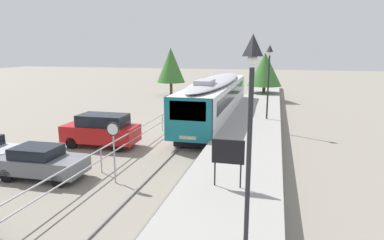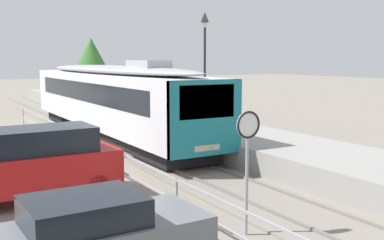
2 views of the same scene
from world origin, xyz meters
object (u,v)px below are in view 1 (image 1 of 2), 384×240
(platform_notice_board, at_px, (228,153))
(parked_hatchback_grey, at_px, (41,162))
(speed_limit_sign, at_px, (113,138))
(platform_lamp_near_end, at_px, (251,105))
(commuter_train, at_px, (216,96))
(platform_lamp_mid_platform, at_px, (269,68))
(parked_suv_red, at_px, (101,130))

(platform_notice_board, distance_m, parked_hatchback_grey, 8.99)
(platform_notice_board, xyz_separation_m, speed_limit_sign, (-5.24, 1.22, -0.06))
(platform_notice_board, distance_m, speed_limit_sign, 5.39)
(platform_notice_board, xyz_separation_m, parked_hatchback_grey, (-8.83, 0.94, -1.40))
(platform_lamp_near_end, bearing_deg, commuter_train, 102.45)
(commuter_train, bearing_deg, platform_lamp_mid_platform, -26.72)
(speed_limit_sign, relative_size, parked_hatchback_grey, 0.69)
(parked_hatchback_grey, bearing_deg, platform_lamp_near_end, -25.85)
(platform_lamp_mid_platform, bearing_deg, parked_suv_red, -145.27)
(commuter_train, height_order, platform_notice_board, commuter_train)
(parked_hatchback_grey, distance_m, parked_suv_red, 5.39)
(platform_lamp_near_end, bearing_deg, parked_suv_red, 133.82)
(platform_notice_board, bearing_deg, parked_suv_red, 144.05)
(commuter_train, bearing_deg, platform_notice_board, -78.20)
(commuter_train, bearing_deg, parked_suv_red, -122.01)
(speed_limit_sign, bearing_deg, commuter_train, 81.58)
(commuter_train, xyz_separation_m, platform_notice_board, (3.18, -15.20, 0.04))
(platform_lamp_near_end, distance_m, platform_lamp_mid_platform, 16.92)
(platform_notice_board, bearing_deg, platform_lamp_near_end, -75.04)
(speed_limit_sign, bearing_deg, parked_suv_red, 124.29)
(platform_lamp_near_end, height_order, parked_hatchback_grey, platform_lamp_near_end)
(parked_suv_red, bearing_deg, platform_lamp_mid_platform, 34.73)
(parked_suv_red, bearing_deg, platform_lamp_near_end, -46.18)
(commuter_train, xyz_separation_m, speed_limit_sign, (-2.07, -13.97, -0.02))
(commuter_train, distance_m, platform_notice_board, 15.53)
(platform_notice_board, relative_size, parked_suv_red, 0.39)
(platform_lamp_near_end, distance_m, speed_limit_sign, 8.43)
(platform_lamp_mid_platform, distance_m, parked_suv_red, 12.38)
(platform_lamp_mid_platform, xyz_separation_m, platform_notice_board, (-1.02, -13.08, -2.44))
(platform_notice_board, relative_size, parked_hatchback_grey, 0.44)
(platform_lamp_near_end, xyz_separation_m, platform_notice_board, (-1.02, 3.83, -2.44))
(speed_limit_sign, xyz_separation_m, parked_hatchback_grey, (-3.59, -0.28, -1.33))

